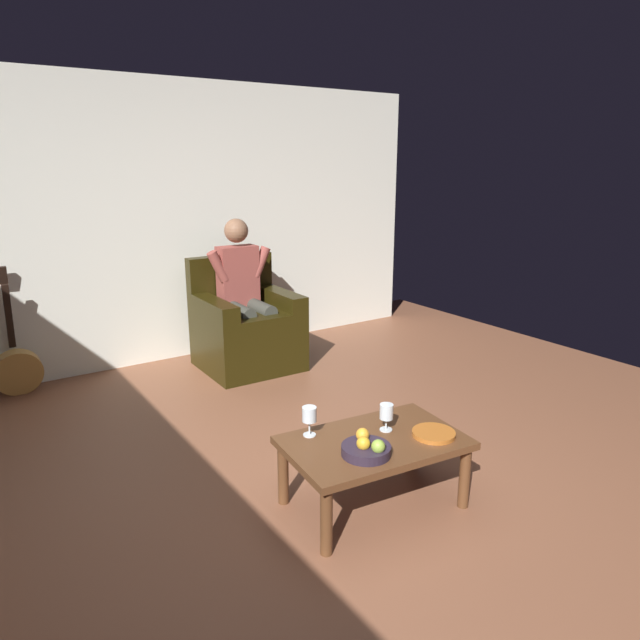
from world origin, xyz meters
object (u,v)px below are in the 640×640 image
Objects in this scene: armchair at (246,329)px; guitar at (17,367)px; wine_glass_far at (309,416)px; person_seated at (244,289)px; fruit_bowl at (367,448)px; decorative_dish at (434,434)px; wine_glass_near at (386,413)px; coffee_table at (374,449)px.

guitar is (1.83, -0.43, -0.12)m from armchair.
guitar is 2.84m from wine_glass_far.
armchair is 0.74× the size of person_seated.
guitar reaches higher than fruit_bowl.
decorative_dish is at bearing 145.65° from wine_glass_far.
person_seated is 5.71× the size of decorative_dish.
guitar is 4.43× the size of decorative_dish.
wine_glass_near is 0.60× the size of fruit_bowl.
person_seated reaches higher than decorative_dish.
person_seated is 2.39m from wine_glass_near.
armchair is at bearing -103.46° from fruit_bowl.
fruit_bowl is (0.60, 2.51, 0.08)m from armchair.
wine_glass_far is (0.72, 2.17, 0.15)m from armchair.
fruit_bowl is at bearing 31.02° from wine_glass_near.
guitar is (1.83, -0.43, -0.50)m from person_seated.
person_seated is 1.95m from guitar.
wine_glass_near is at bearing -148.98° from fruit_bowl.
fruit_bowl is (0.60, 2.51, -0.29)m from person_seated.
coffee_table is 0.20m from fruit_bowl.
fruit_bowl is (-0.12, 0.34, -0.08)m from wine_glass_far.
decorative_dish is (-1.67, 2.98, 0.18)m from guitar.
guitar is 3.42m from decorative_dish.
wine_glass_far reaches higher than fruit_bowl.
person_seated reaches higher than coffee_table.
person_seated is at bearing -90.00° from armchair.
armchair is 3.91× the size of fruit_bowl.
wine_glass_far is at bearing -25.47° from wine_glass_near.
coffee_table is 0.39m from wine_glass_far.
guitar is at bearing -67.24° from fruit_bowl.
guitar is 4.10× the size of fruit_bowl.
fruit_bowl is at bearing 109.72° from wine_glass_far.
wine_glass_near is (-0.12, -0.05, 0.16)m from coffee_table.
wine_glass_far reaches higher than wine_glass_near.
wine_glass_far is 0.68m from decorative_dish.
armchair is 1.89m from guitar.
coffee_table is at bearing 80.15° from person_seated.
armchair is at bearing -100.90° from coffee_table.
decorative_dish is (0.17, 2.55, -0.32)m from person_seated.
wine_glass_far is 0.65× the size of fruit_bowl.
guitar reaches higher than wine_glass_near.
guitar reaches higher than decorative_dish.
wine_glass_far is 0.37m from fruit_bowl.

